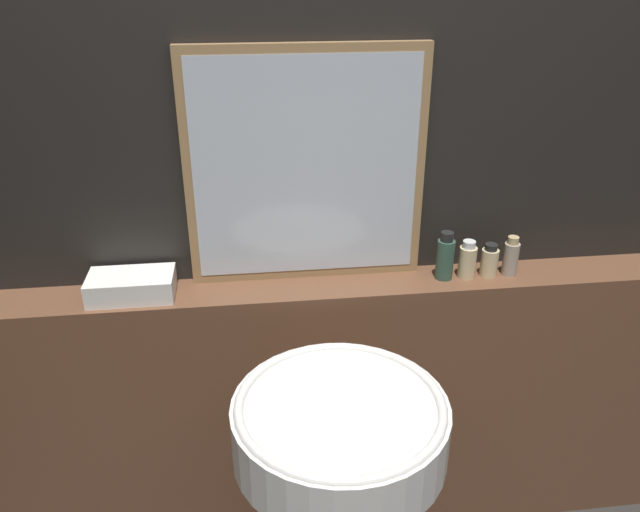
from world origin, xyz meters
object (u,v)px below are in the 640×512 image
(towel_stack, at_px, (132,286))
(lotion_bottle, at_px, (489,261))
(shampoo_bottle, at_px, (445,257))
(conditioner_bottle, at_px, (467,260))
(mirror, at_px, (306,169))
(body_wash_bottle, at_px, (511,257))

(towel_stack, distance_m, lotion_bottle, 1.04)
(shampoo_bottle, distance_m, conditioner_bottle, 0.07)
(lotion_bottle, bearing_deg, towel_stack, 180.00)
(mirror, bearing_deg, body_wash_bottle, -6.17)
(lotion_bottle, relative_size, body_wash_bottle, 0.83)
(lotion_bottle, bearing_deg, conditioner_bottle, 180.00)
(towel_stack, bearing_deg, conditioner_bottle, 0.00)
(towel_stack, bearing_deg, mirror, 7.43)
(shampoo_bottle, relative_size, lotion_bottle, 1.45)
(mirror, bearing_deg, towel_stack, -172.57)
(lotion_bottle, bearing_deg, shampoo_bottle, 180.00)
(mirror, xyz_separation_m, shampoo_bottle, (0.40, -0.07, -0.27))
(shampoo_bottle, relative_size, conditioner_bottle, 1.27)
(conditioner_bottle, bearing_deg, mirror, 172.09)
(mirror, height_order, shampoo_bottle, mirror)
(shampoo_bottle, distance_m, body_wash_bottle, 0.20)
(towel_stack, distance_m, shampoo_bottle, 0.90)
(conditioner_bottle, bearing_deg, lotion_bottle, 0.00)
(shampoo_bottle, height_order, body_wash_bottle, shampoo_bottle)
(towel_stack, relative_size, lotion_bottle, 2.32)
(shampoo_bottle, bearing_deg, conditioner_bottle, 0.00)
(mirror, distance_m, shampoo_bottle, 0.49)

